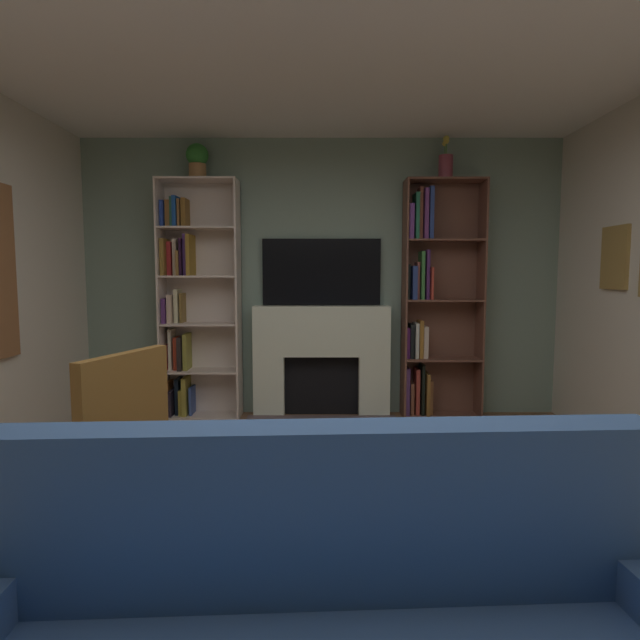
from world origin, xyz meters
TOP-DOWN VIEW (x-y plane):
  - ground_plane at (0.00, 0.00)m, footprint 6.51×6.51m
  - wall_back_accent at (0.00, 2.74)m, footprint 4.73×0.06m
  - fireplace at (0.00, 2.60)m, footprint 1.41×0.52m
  - tv at (0.00, 2.68)m, footprint 1.14×0.06m
  - bookshelf_left at (-1.25, 2.61)m, footprint 0.75×0.30m
  - bookshelf_right at (1.06, 2.61)m, footprint 0.75×0.28m
  - potted_plant at (-1.15, 2.56)m, footprint 0.21×0.21m
  - vase_with_flowers at (1.15, 2.56)m, footprint 0.13×0.13m
  - armchair at (-1.12, 0.17)m, footprint 0.75×0.75m
  - coffee_table at (0.01, -0.35)m, footprint 0.72×0.43m

SIDE VIEW (x-z plane):
  - ground_plane at x=0.00m, z-range 0.00..0.00m
  - coffee_table at x=0.01m, z-range 0.14..0.58m
  - armchair at x=-1.12m, z-range 0.00..1.01m
  - fireplace at x=0.00m, z-range 0.03..1.10m
  - bookshelf_left at x=-1.25m, z-range -0.02..2.24m
  - bookshelf_right at x=1.06m, z-range -0.02..2.24m
  - wall_back_accent at x=0.00m, z-range 0.00..2.67m
  - tv at x=0.00m, z-range 1.08..1.72m
  - vase_with_flowers at x=1.15m, z-range 2.20..2.59m
  - potted_plant at x=-1.15m, z-range 2.27..2.60m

